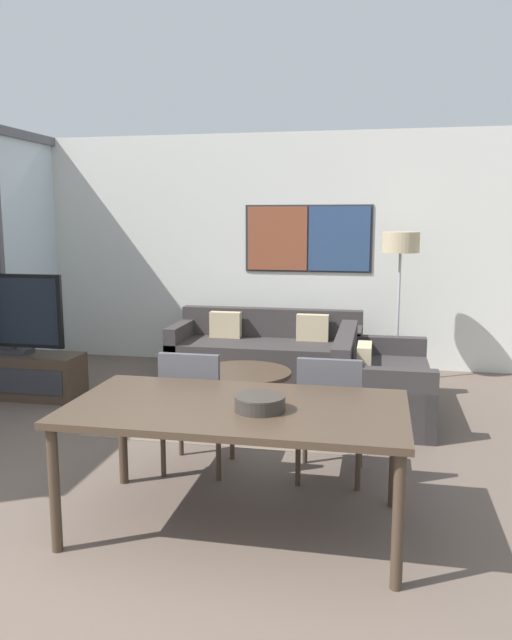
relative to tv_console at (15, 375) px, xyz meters
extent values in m
plane|color=brown|center=(2.28, -3.27, -0.22)|extent=(24.00, 24.00, 0.00)
cube|color=silver|center=(2.28, 2.00, 1.18)|extent=(6.70, 0.06, 2.80)
cube|color=#2D2D33|center=(2.74, 1.96, 1.33)|extent=(1.53, 0.01, 0.80)
cube|color=brown|center=(2.37, 1.96, 1.33)|extent=(0.72, 0.02, 0.76)
cube|color=navy|center=(3.11, 1.96, 1.33)|extent=(0.72, 0.02, 0.76)
cube|color=#706051|center=(2.37, 0.04, -0.22)|extent=(2.37, 2.02, 0.01)
cube|color=#423326|center=(0.00, 0.00, 0.00)|extent=(1.38, 0.43, 0.44)
cube|color=#2D2D33|center=(0.00, -0.22, 0.00)|extent=(1.27, 0.01, 0.24)
cube|color=#2D2D33|center=(0.00, 0.00, 0.25)|extent=(0.36, 0.20, 0.05)
cube|color=#2D2D33|center=(0.00, 0.00, 0.31)|extent=(0.06, 0.03, 0.08)
cube|color=black|center=(0.00, 0.00, 0.66)|extent=(1.10, 0.04, 0.73)
cube|color=black|center=(0.00, -0.02, 0.66)|extent=(1.03, 0.01, 0.66)
cube|color=#383333|center=(2.37, 1.21, -0.01)|extent=(2.12, 0.85, 0.42)
cube|color=#383333|center=(2.37, 1.55, 0.15)|extent=(2.12, 0.16, 0.75)
cube|color=#383333|center=(1.37, 1.21, 0.08)|extent=(0.14, 0.85, 0.60)
cube|color=#383333|center=(3.36, 1.21, 0.08)|extent=(0.14, 0.85, 0.60)
cube|color=#C6B289|center=(1.86, 1.37, 0.35)|extent=(0.36, 0.12, 0.30)
cube|color=#C6B289|center=(2.87, 1.37, 0.35)|extent=(0.36, 0.12, 0.30)
cube|color=#383333|center=(3.66, 0.13, -0.01)|extent=(0.85, 1.54, 0.42)
cube|color=#383333|center=(3.31, 0.13, 0.15)|extent=(0.16, 1.54, 0.75)
cube|color=#383333|center=(3.66, -0.57, 0.08)|extent=(0.85, 0.14, 0.60)
cube|color=#383333|center=(3.66, 0.83, 0.08)|extent=(0.85, 0.14, 0.60)
cube|color=#C6B289|center=(3.49, -0.21, 0.35)|extent=(0.12, 0.36, 0.30)
cylinder|color=#423326|center=(2.37, 0.04, -0.21)|extent=(0.41, 0.41, 0.03)
cylinder|color=#423326|center=(2.37, 0.04, -0.06)|extent=(0.16, 0.16, 0.33)
cylinder|color=#423326|center=(2.37, 0.04, 0.12)|extent=(0.91, 0.91, 0.04)
cube|color=#423326|center=(2.83, -2.22, 0.50)|extent=(1.92, 1.03, 0.04)
cylinder|color=#423326|center=(1.93, -2.67, 0.13)|extent=(0.06, 0.06, 0.70)
cylinder|color=#423326|center=(3.73, -2.67, 0.13)|extent=(0.06, 0.06, 0.70)
cylinder|color=#423326|center=(1.93, -1.76, 0.13)|extent=(0.06, 0.06, 0.70)
cylinder|color=#423326|center=(3.73, -1.76, 0.13)|extent=(0.06, 0.06, 0.70)
cube|color=#4C4C51|center=(2.35, -1.40, 0.20)|extent=(0.46, 0.46, 0.06)
cube|color=#4C4C51|center=(2.35, -1.61, 0.45)|extent=(0.42, 0.05, 0.44)
cylinder|color=#423326|center=(2.15, -1.60, -0.03)|extent=(0.04, 0.04, 0.39)
cylinder|color=#423326|center=(2.55, -1.60, -0.03)|extent=(0.04, 0.04, 0.39)
cylinder|color=#423326|center=(2.15, -1.20, -0.03)|extent=(0.04, 0.04, 0.39)
cylinder|color=#423326|center=(2.55, -1.20, -0.03)|extent=(0.04, 0.04, 0.39)
cube|color=#4C4C51|center=(3.30, -1.37, 0.20)|extent=(0.46, 0.46, 0.06)
cube|color=#4C4C51|center=(3.30, -1.58, 0.45)|extent=(0.42, 0.05, 0.44)
cylinder|color=#423326|center=(3.10, -1.57, -0.03)|extent=(0.04, 0.04, 0.39)
cylinder|color=#423326|center=(3.50, -1.57, -0.03)|extent=(0.04, 0.04, 0.39)
cylinder|color=#423326|center=(3.10, -1.17, -0.03)|extent=(0.04, 0.04, 0.39)
cylinder|color=#423326|center=(3.50, -1.17, -0.03)|extent=(0.04, 0.04, 0.39)
cylinder|color=#332D28|center=(2.97, -2.29, 0.56)|extent=(0.28, 0.28, 0.08)
torus|color=#332D28|center=(2.97, -2.29, 0.59)|extent=(0.28, 0.28, 0.02)
cylinder|color=#2D2D33|center=(3.81, 1.36, -0.21)|extent=(0.28, 0.28, 0.02)
cylinder|color=#B7B7BC|center=(3.81, 1.36, 0.50)|extent=(0.03, 0.03, 1.40)
cylinder|color=#C6B289|center=(3.81, 1.36, 1.31)|extent=(0.40, 0.40, 0.22)
camera|label=1|loc=(3.60, -5.55, 1.57)|focal=35.00mm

